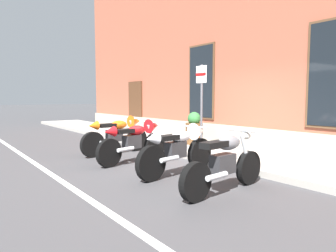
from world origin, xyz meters
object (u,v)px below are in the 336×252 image
at_px(motorcycle_white_sport, 180,147).
at_px(motorcycle_grey_naked, 226,163).
at_px(parking_sign, 201,96).
at_px(barrel_planter, 194,130).
at_px(motorcycle_orange_sport, 118,133).
at_px(motorcycle_red_sport, 136,139).

height_order(motorcycle_white_sport, motorcycle_grey_naked, motorcycle_white_sport).
bearing_deg(motorcycle_white_sport, parking_sign, 124.59).
bearing_deg(barrel_planter, motorcycle_grey_naked, -35.17).
xyz_separation_m(motorcycle_orange_sport, motorcycle_grey_naked, (4.22, -0.26, -0.08)).
relative_size(motorcycle_red_sport, barrel_planter, 2.12).
xyz_separation_m(motorcycle_grey_naked, parking_sign, (-2.54, 1.83, 1.13)).
relative_size(motorcycle_white_sport, parking_sign, 0.93).
bearing_deg(parking_sign, motorcycle_red_sport, -104.07).
bearing_deg(parking_sign, motorcycle_orange_sport, -137.08).
relative_size(motorcycle_white_sport, barrel_planter, 2.14).
height_order(motorcycle_red_sport, parking_sign, parking_sign).
distance_m(motorcycle_white_sport, barrel_planter, 3.27).
bearing_deg(motorcycle_red_sport, motorcycle_grey_naked, -1.54).
relative_size(motorcycle_red_sport, motorcycle_white_sport, 0.99).
height_order(motorcycle_orange_sport, motorcycle_white_sport, motorcycle_orange_sport).
bearing_deg(motorcycle_white_sport, barrel_planter, 133.09).
distance_m(motorcycle_red_sport, parking_sign, 2.09).
xyz_separation_m(motorcycle_white_sport, motorcycle_grey_naked, (1.39, -0.17, -0.07)).
height_order(motorcycle_white_sport, barrel_planter, barrel_planter).
relative_size(motorcycle_grey_naked, barrel_planter, 2.04).
bearing_deg(motorcycle_red_sport, motorcycle_orange_sport, 171.88).
xyz_separation_m(motorcycle_white_sport, barrel_planter, (-2.23, 2.39, 0.02)).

